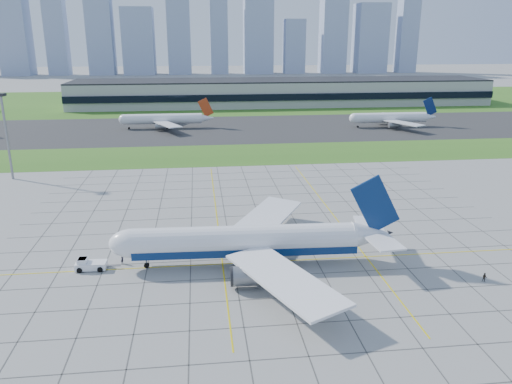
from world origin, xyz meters
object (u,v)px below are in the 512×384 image
distant_jet_1 (164,119)px  pushback_tug (90,264)px  crew_near (122,259)px  light_mast (5,126)px  crew_far (485,277)px  airliner (247,241)px  distant_jet_2 (391,118)px

distant_jet_1 → pushback_tug: bearing=-91.9°
distant_jet_1 → crew_near: bearing=-89.8°
pushback_tug → distant_jet_1: bearing=90.2°
crew_near → light_mast: bearing=45.9°
pushback_tug → crew_far: size_ratio=4.85×
airliner → pushback_tug: (-29.09, 1.19, -3.65)m
crew_far → airliner: bearing=-170.2°
crew_near → crew_far: 65.66m
pushback_tug → crew_near: (5.63, 1.80, -0.03)m
light_mast → airliner: bearing=-46.3°
distant_jet_2 → pushback_tug: bearing=-128.4°
light_mast → airliner: light_mast is taller
airliner → distant_jet_2: (83.28, 143.04, -0.17)m
airliner → crew_near: bearing=174.9°
light_mast → crew_near: light_mast is taller
crew_near → crew_far: size_ratio=1.16×
light_mast → distant_jet_1: (40.69, 84.06, -11.69)m
crew_near → distant_jet_2: 176.12m
distant_jet_1 → light_mast: bearing=-115.8°
crew_far → distant_jet_1: bearing=137.7°
distant_jet_2 → crew_near: bearing=-127.3°
pushback_tug → distant_jet_1: distant_jet_1 is taller
crew_near → crew_far: bearing=-89.6°
crew_near → crew_far: crew_near is taller
crew_far → distant_jet_1: 175.89m
light_mast → distant_jet_1: light_mast is taller
airliner → crew_far: 42.37m
crew_far → pushback_tug: bearing=-164.5°
light_mast → distant_jet_1: bearing=64.2°
airliner → distant_jet_2: bearing=61.9°
pushback_tug → distant_jet_1: size_ratio=0.19×
distant_jet_1 → crew_far: bearing=-68.5°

